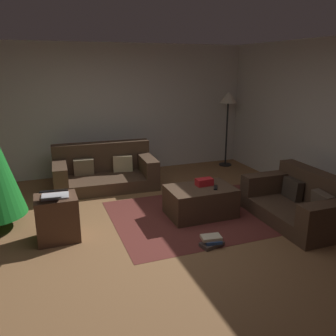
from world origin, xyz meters
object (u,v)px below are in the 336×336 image
at_px(couch_left, 104,171).
at_px(ottoman, 200,201).
at_px(laptop, 55,194).
at_px(gift_box, 204,182).
at_px(couch_right, 303,202).
at_px(corner_lamp, 228,103).
at_px(book_stack, 212,241).
at_px(side_table, 57,218).
at_px(tv_remote, 216,188).

distance_m(couch_left, ottoman, 2.15).
bearing_deg(laptop, gift_box, 4.50).
height_order(couch_right, laptop, laptop).
bearing_deg(corner_lamp, couch_right, -97.73).
bearing_deg(gift_box, book_stack, -110.41).
xyz_separation_m(ottoman, corner_lamp, (1.72, 2.28, 1.17)).
relative_size(couch_right, gift_box, 6.14).
height_order(ottoman, corner_lamp, corner_lamp).
height_order(couch_left, laptop, couch_left).
bearing_deg(side_table, couch_right, -10.51).
height_order(couch_left, couch_right, couch_left).
relative_size(tv_remote, book_stack, 0.50).
distance_m(side_table, corner_lamp, 4.56).
relative_size(laptop, corner_lamp, 0.24).
bearing_deg(ottoman, corner_lamp, 52.98).
relative_size(ottoman, laptop, 2.45).
distance_m(ottoman, tv_remote, 0.32).
height_order(couch_left, tv_remote, couch_left).
xyz_separation_m(couch_right, gift_box, (-1.23, 0.74, 0.22)).
relative_size(ottoman, gift_box, 3.86).
height_order(tv_remote, book_stack, tv_remote).
height_order(couch_right, corner_lamp, corner_lamp).
bearing_deg(laptop, side_table, 85.51).
xyz_separation_m(couch_left, side_table, (-0.96, -1.89, 0.01)).
xyz_separation_m(book_stack, corner_lamp, (1.99, 3.18, 1.33)).
bearing_deg(corner_lamp, book_stack, -121.99).
xyz_separation_m(ottoman, gift_box, (0.09, 0.07, 0.27)).
distance_m(couch_right, book_stack, 1.62).
xyz_separation_m(side_table, laptop, (-0.00, -0.05, 0.35)).
relative_size(ottoman, book_stack, 3.08).
bearing_deg(couch_right, ottoman, 63.90).
bearing_deg(book_stack, couch_right, 8.56).
xyz_separation_m(couch_right, tv_remote, (-1.13, 0.56, 0.18)).
distance_m(ottoman, corner_lamp, 3.08).
xyz_separation_m(gift_box, corner_lamp, (1.63, 2.21, 0.90)).
relative_size(side_table, laptop, 1.46).
bearing_deg(corner_lamp, gift_box, -126.37).
xyz_separation_m(tv_remote, book_stack, (-0.46, -0.80, -0.39)).
distance_m(gift_box, book_stack, 1.13).
xyz_separation_m(gift_box, book_stack, (-0.36, -0.98, -0.43)).
bearing_deg(side_table, laptop, -94.49).
xyz_separation_m(couch_left, corner_lamp, (2.81, 0.43, 1.11)).
bearing_deg(book_stack, gift_box, 69.59).
bearing_deg(laptop, couch_left, 63.74).
relative_size(tv_remote, laptop, 0.40).
xyz_separation_m(gift_box, laptop, (-2.15, -0.17, 0.15)).
height_order(laptop, corner_lamp, corner_lamp).
xyz_separation_m(gift_box, tv_remote, (0.10, -0.18, -0.04)).
bearing_deg(laptop, ottoman, 2.75).
xyz_separation_m(couch_left, book_stack, (0.82, -2.76, -0.22)).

